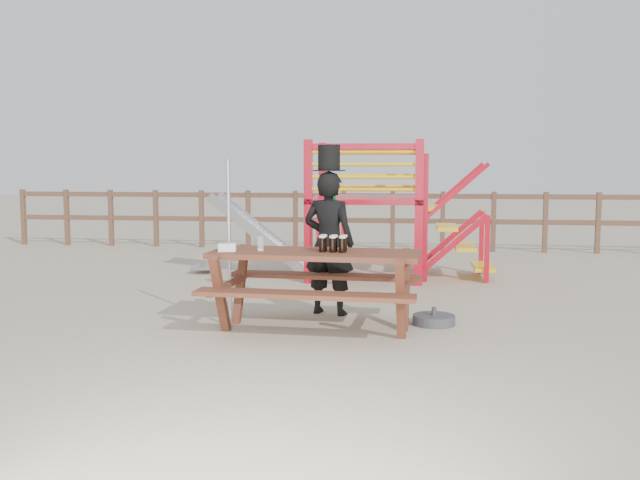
{
  "coord_description": "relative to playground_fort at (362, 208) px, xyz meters",
  "views": [
    {
      "loc": [
        0.94,
        -7.46,
        1.75
      ],
      "look_at": [
        -0.16,
        0.8,
        0.86
      ],
      "focal_mm": 40.0,
      "sensor_mm": 36.0,
      "label": 1
    }
  ],
  "objects": [
    {
      "name": "picnic_table",
      "position": [
        -0.21,
        -3.75,
        -0.54
      ],
      "size": [
        2.24,
        1.61,
        0.84
      ],
      "rotation": [
        0.0,
        0.0,
        -0.05
      ],
      "color": "brown",
      "rests_on": "ground"
    },
    {
      "name": "empty_glasses",
      "position": [
        -0.79,
        -3.77,
        -0.16
      ],
      "size": [
        0.07,
        0.07,
        0.15
      ],
      "color": "silver",
      "rests_on": "picnic_table"
    },
    {
      "name": "man_with_hat",
      "position": [
        -0.17,
        -2.9,
        -0.19
      ],
      "size": [
        0.69,
        0.54,
        1.97
      ],
      "rotation": [
        0.0,
        0.0,
        2.89
      ],
      "color": "black",
      "rests_on": "ground"
    },
    {
      "name": "playground_fort",
      "position": [
        0.0,
        0.0,
        0.0
      ],
      "size": [
        4.71,
        1.84,
        2.1
      ],
      "color": "red",
      "rests_on": "ground"
    },
    {
      "name": "paper_bag",
      "position": [
        -1.12,
        -3.85,
        -0.19
      ],
      "size": [
        0.2,
        0.17,
        0.08
      ],
      "primitive_type": "cube",
      "rotation": [
        0.0,
        0.0,
        0.18
      ],
      "color": "white",
      "rests_on": "picnic_table"
    },
    {
      "name": "stout_pints",
      "position": [
        -0.02,
        -3.75,
        -0.15
      ],
      "size": [
        0.29,
        0.19,
        0.17
      ],
      "color": "black",
      "rests_on": "picnic_table"
    },
    {
      "name": "parasol_base",
      "position": [
        1.04,
        -3.31,
        -1.02
      ],
      "size": [
        0.46,
        0.46,
        0.19
      ],
      "color": "#3C3C41",
      "rests_on": "ground"
    },
    {
      "name": "back_fence",
      "position": [
        -0.12,
        3.42,
        -0.34
      ],
      "size": [
        15.09,
        0.09,
        1.2
      ],
      "color": "brown",
      "rests_on": "ground"
    },
    {
      "name": "metal_pole",
      "position": [
        -1.15,
        -3.68,
        -0.18
      ],
      "size": [
        0.04,
        0.04,
        1.79
      ],
      "primitive_type": "cylinder",
      "color": "#B2B2B7",
      "rests_on": "ground"
    },
    {
      "name": "ground",
      "position": [
        -0.12,
        -3.58,
        -1.07
      ],
      "size": [
        60.0,
        60.0,
        0.0
      ],
      "primitive_type": "plane",
      "color": "tan",
      "rests_on": "ground"
    }
  ]
}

